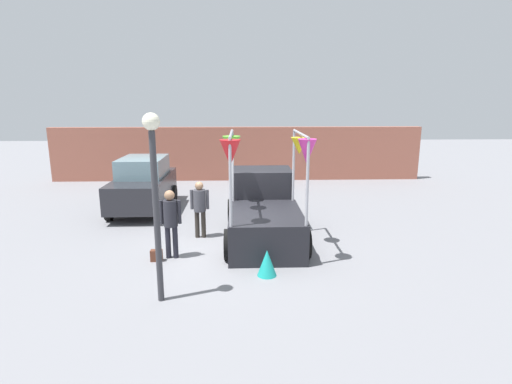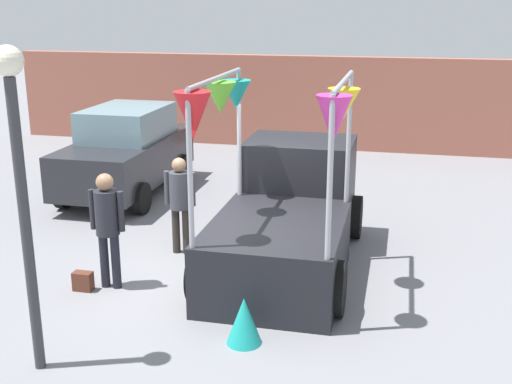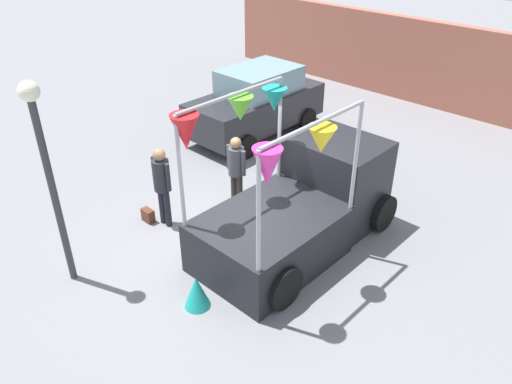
{
  "view_description": "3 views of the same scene",
  "coord_description": "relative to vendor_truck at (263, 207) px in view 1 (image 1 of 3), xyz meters",
  "views": [
    {
      "loc": [
        0.19,
        -10.06,
        3.82
      ],
      "look_at": [
        0.56,
        -0.02,
        1.53
      ],
      "focal_mm": 28.0,
      "sensor_mm": 36.0,
      "label": 1
    },
    {
      "loc": [
        2.48,
        -8.58,
        4.03
      ],
      "look_at": [
        0.52,
        -0.14,
        1.46
      ],
      "focal_mm": 45.0,
      "sensor_mm": 36.0,
      "label": 2
    },
    {
      "loc": [
        5.69,
        -5.55,
        5.91
      ],
      "look_at": [
        0.25,
        0.19,
        1.16
      ],
      "focal_mm": 35.0,
      "sensor_mm": 36.0,
      "label": 3
    }
  ],
  "objects": [
    {
      "name": "parked_car",
      "position": [
        -4.1,
        2.98,
        0.09
      ],
      "size": [
        1.88,
        4.0,
        1.88
      ],
      "color": "#26262B",
      "rests_on": "ground"
    },
    {
      "name": "person_vendor",
      "position": [
        -1.8,
        -0.08,
        0.13
      ],
      "size": [
        0.53,
        0.34,
        1.63
      ],
      "color": "#2D2823",
      "rests_on": "ground"
    },
    {
      "name": "ground_plane",
      "position": [
        -0.8,
        -0.97,
        -0.85
      ],
      "size": [
        60.0,
        60.0,
        0.0
      ],
      "primitive_type": "plane",
      "color": "slate"
    },
    {
      "name": "folded_kite_bundle_teal",
      "position": [
        -0.06,
        -2.72,
        -0.55
      ],
      "size": [
        0.52,
        0.52,
        0.6
      ],
      "primitive_type": "cone",
      "rotation": [
        0.0,
        0.0,
        2.93
      ],
      "color": "teal",
      "rests_on": "ground"
    },
    {
      "name": "person_customer",
      "position": [
        -2.35,
        -1.59,
        0.19
      ],
      "size": [
        0.53,
        0.34,
        1.73
      ],
      "color": "black",
      "rests_on": "ground"
    },
    {
      "name": "brick_boundary_wall",
      "position": [
        -0.8,
        8.48,
        0.45
      ],
      "size": [
        18.0,
        0.36,
        2.6
      ],
      "primitive_type": "cube",
      "color": "#9E5947",
      "rests_on": "ground"
    },
    {
      "name": "street_lamp",
      "position": [
        -2.21,
        -3.78,
        1.54
      ],
      "size": [
        0.32,
        0.32,
        3.63
      ],
      "color": "#333338",
      "rests_on": "ground"
    },
    {
      "name": "handbag",
      "position": [
        -2.7,
        -1.79,
        -0.71
      ],
      "size": [
        0.28,
        0.16,
        0.28
      ],
      "primitive_type": "cube",
      "color": "#592D1E",
      "rests_on": "ground"
    },
    {
      "name": "vendor_truck",
      "position": [
        0.0,
        0.0,
        0.0
      ],
      "size": [
        2.37,
        4.1,
        3.06
      ],
      "color": "black",
      "rests_on": "ground"
    }
  ]
}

